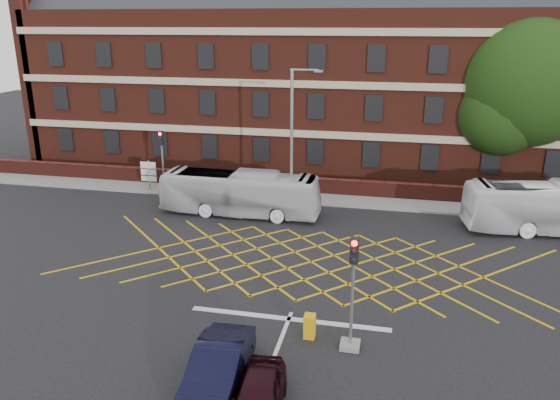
% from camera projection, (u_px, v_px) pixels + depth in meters
% --- Properties ---
extents(ground, '(120.00, 120.00, 0.00)m').
position_uv_depth(ground, '(304.00, 280.00, 24.79)').
color(ground, black).
rests_on(ground, ground).
extents(victorian_building, '(51.00, 12.17, 20.40)m').
position_uv_depth(victorian_building, '(357.00, 66.00, 42.69)').
color(victorian_building, '#542015').
rests_on(victorian_building, ground).
extents(boundary_wall, '(56.00, 0.50, 1.10)m').
position_uv_depth(boundary_wall, '(337.00, 187.00, 36.68)').
color(boundary_wall, '#4C1914').
rests_on(boundary_wall, ground).
extents(far_pavement, '(60.00, 3.00, 0.12)m').
position_uv_depth(far_pavement, '(335.00, 199.00, 35.90)').
color(far_pavement, slate).
rests_on(far_pavement, ground).
extents(box_junction_hatching, '(8.22, 8.22, 0.02)m').
position_uv_depth(box_junction_hatching, '(311.00, 262.00, 26.64)').
color(box_junction_hatching, '#CC990C').
rests_on(box_junction_hatching, ground).
extents(stop_line, '(8.00, 0.30, 0.02)m').
position_uv_depth(stop_line, '(289.00, 319.00, 21.54)').
color(stop_line, silver).
rests_on(stop_line, ground).
extents(bus_left, '(9.67, 2.41, 2.69)m').
position_uv_depth(bus_left, '(240.00, 193.00, 32.79)').
color(bus_left, silver).
rests_on(bus_left, ground).
extents(bus_right, '(10.49, 3.84, 2.86)m').
position_uv_depth(bus_right, '(560.00, 208.00, 29.98)').
color(bus_right, white).
rests_on(bus_right, ground).
extents(car_navy, '(1.78, 4.54, 1.47)m').
position_uv_depth(car_navy, '(218.00, 369.00, 17.26)').
color(car_navy, black).
rests_on(car_navy, ground).
extents(car_maroon, '(1.81, 3.75, 1.24)m').
position_uv_depth(car_maroon, '(259.00, 397.00, 16.13)').
color(car_maroon, black).
rests_on(car_maroon, ground).
extents(deciduous_tree, '(8.89, 8.89, 11.73)m').
position_uv_depth(deciduous_tree, '(524.00, 92.00, 36.59)').
color(deciduous_tree, black).
rests_on(deciduous_tree, ground).
extents(traffic_light_near, '(0.70, 0.70, 4.27)m').
position_uv_depth(traffic_light_near, '(352.00, 304.00, 19.11)').
color(traffic_light_near, slate).
rests_on(traffic_light_near, ground).
extents(traffic_light_far, '(0.70, 0.70, 4.27)m').
position_uv_depth(traffic_light_far, '(163.00, 168.00, 36.74)').
color(traffic_light_far, slate).
rests_on(traffic_light_far, ground).
extents(street_lamp, '(2.25, 1.00, 8.66)m').
position_uv_depth(street_lamp, '(293.00, 167.00, 32.25)').
color(street_lamp, slate).
rests_on(street_lamp, ground).
extents(direction_signs, '(1.10, 0.16, 2.20)m').
position_uv_depth(direction_signs, '(149.00, 172.00, 37.10)').
color(direction_signs, gray).
rests_on(direction_signs, ground).
extents(utility_cabinet, '(0.41, 0.42, 0.93)m').
position_uv_depth(utility_cabinet, '(310.00, 326.00, 20.17)').
color(utility_cabinet, '#E0A40D').
rests_on(utility_cabinet, ground).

